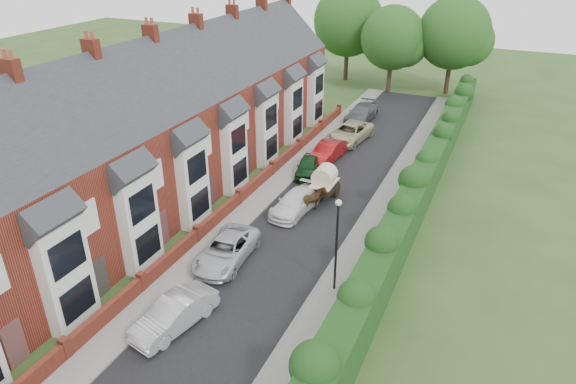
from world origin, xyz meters
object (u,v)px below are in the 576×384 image
lamppost (337,234)px  car_grey (362,113)px  car_green (308,166)px  car_red (327,152)px  car_silver_a (174,314)px  horse (313,201)px  car_beige (350,133)px  horse_cart (324,180)px  car_silver_b (226,250)px  car_white (295,203)px

lamppost → car_grey: size_ratio=0.99×
car_green → car_red: size_ratio=0.85×
car_silver_a → horse: 12.56m
car_beige → horse_cart: (1.73, -10.77, 0.61)m
car_grey → horse_cart: size_ratio=1.55×
car_silver_b → car_green: car_silver_b is taller
lamppost → horse: 8.37m
car_silver_b → horse: (2.30, 6.93, 0.12)m
car_green → lamppost: bearing=-74.8°
car_silver_a → car_white: bearing=98.7°
car_silver_a → car_beige: 25.28m
car_white → car_green: size_ratio=1.21×
car_grey → car_red: bearing=-85.8°
car_white → car_beige: 13.23m
lamppost → car_grey: (-6.30, 25.40, -2.54)m
car_silver_b → car_grey: size_ratio=0.96×
car_beige → car_silver_a: bearing=-82.6°
car_green → horse_cart: 4.07m
car_red → car_silver_b: bearing=-86.4°
car_silver_a → lamppost: bearing=55.8°
horse → horse_cart: bearing=-66.1°
car_grey → car_silver_b: bearing=-87.5°
car_silver_a → car_red: 20.62m
car_white → lamppost: bearing=-46.8°
car_red → car_white: bearing=-78.9°
car_green → car_red: (0.43, 2.94, 0.09)m
car_green → horse: 5.80m
car_white → car_grey: (-1.30, 18.80, 0.09)m
car_silver_b → horse_cart: 9.33m
lamppost → car_silver_b: size_ratio=1.04×
car_silver_b → horse_cart: (2.30, 9.01, 0.69)m
car_beige → car_grey: car_beige is taller
car_red → horse: size_ratio=2.30×
car_silver_a → car_beige: car_beige is taller
lamppost → car_red: 16.48m
car_red → car_grey: car_grey is taller
car_white → car_red: size_ratio=1.03×
lamppost → car_green: size_ratio=1.36×
car_red → car_beige: bearing=90.9°
car_red → horse: 8.43m
car_white → car_grey: bearing=100.0°
car_silver_b → car_white: bearing=75.2°
car_beige → horse: bearing=-74.8°
lamppost → car_beige: (-5.67, 19.81, -2.53)m
car_grey → horse: bearing=-80.4°
car_red → lamppost: bearing=-63.8°
lamppost → car_white: 8.69m
car_white → car_green: bearing=110.1°
horse → horse_cart: (-0.00, 2.08, 0.56)m
car_white → car_beige: car_beige is taller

